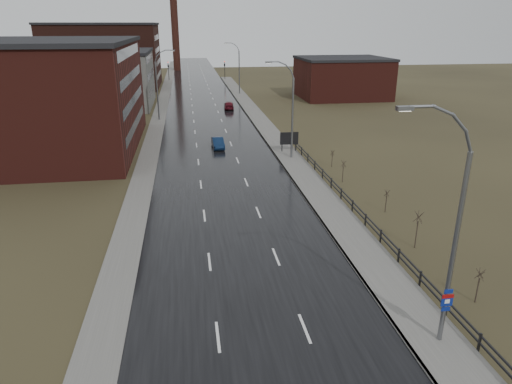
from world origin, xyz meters
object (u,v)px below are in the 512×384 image
object	(u,v)px
streetlight_main	(450,235)
car_near	(218,143)
billboard	(289,139)
car_far	(229,105)

from	to	relation	value
streetlight_main	car_near	bearing A→B (deg)	101.32
billboard	car_far	distance (m)	32.25
billboard	streetlight_main	bearing A→B (deg)	-90.98
streetlight_main	billboard	distance (m)	37.01
streetlight_main	car_far	size ratio (longest dim) A/B	2.75
streetlight_main	car_far	bearing A→B (deg)	93.28
billboard	car_far	xyz separation A→B (m)	(-4.56, 31.91, -1.01)
streetlight_main	billboard	size ratio (longest dim) A/B	4.63
streetlight_main	car_near	world-z (taller)	streetlight_main
streetlight_main	car_far	world-z (taller)	streetlight_main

